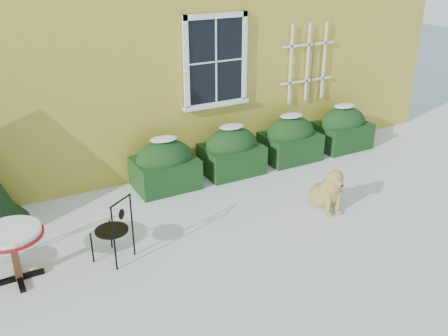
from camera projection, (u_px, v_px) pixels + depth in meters
ground at (259, 255)px, 6.73m from camera, size 80.00×80.00×0.00m
hedge_row at (262, 145)px, 9.33m from camera, size 4.95×0.80×0.91m
bistro_table at (11, 238)px, 6.00m from camera, size 0.78×0.78×0.72m
patio_chair_near at (114, 229)px, 6.47m from camera, size 0.57×0.57×0.92m
dog at (328, 191)px, 7.82m from camera, size 0.56×0.80×0.75m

